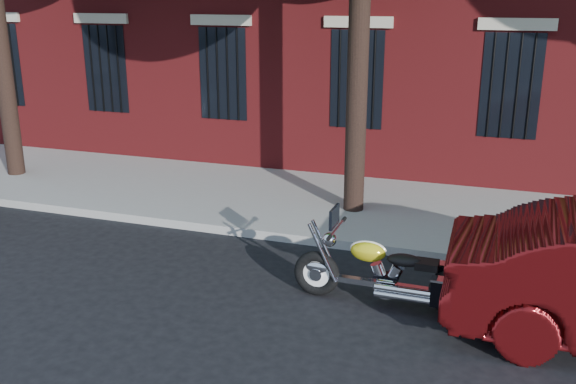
% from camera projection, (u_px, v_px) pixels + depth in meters
% --- Properties ---
extents(ground, '(120.00, 120.00, 0.00)m').
position_uv_depth(ground, '(272.00, 276.00, 9.22)').
color(ground, black).
rests_on(ground, ground).
extents(curb, '(40.00, 0.16, 0.15)m').
position_uv_depth(curb, '(302.00, 238.00, 10.44)').
color(curb, gray).
rests_on(curb, ground).
extents(sidewalk, '(40.00, 3.60, 0.15)m').
position_uv_depth(sidewalk, '(332.00, 204.00, 12.14)').
color(sidewalk, gray).
rests_on(sidewalk, ground).
extents(motorcycle, '(2.52, 0.73, 1.27)m').
position_uv_depth(motorcycle, '(393.00, 277.00, 8.19)').
color(motorcycle, black).
rests_on(motorcycle, ground).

